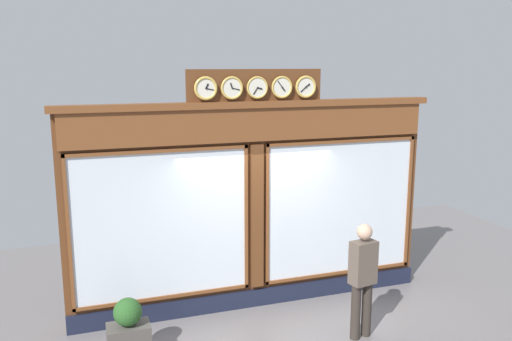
# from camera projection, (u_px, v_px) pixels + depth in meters

# --- Properties ---
(shop_facade) EXTENTS (5.94, 0.42, 3.78)m
(shop_facade) POSITION_uv_depth(u_px,v_px,m) (253.00, 204.00, 8.40)
(shop_facade) COLOR #5B3319
(shop_facade) RESTS_ON ground_plane
(pedestrian) EXTENTS (0.39, 0.28, 1.69)m
(pedestrian) POSITION_uv_depth(u_px,v_px,m) (363.00, 276.00, 7.43)
(pedestrian) COLOR #312A24
(pedestrian) RESTS_ON ground_plane
(planter_shrub) EXTENTS (0.37, 0.37, 0.37)m
(planter_shrub) POSITION_uv_depth(u_px,v_px,m) (128.00, 312.00, 6.89)
(planter_shrub) COLOR #285623
(planter_shrub) RESTS_ON planter_box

